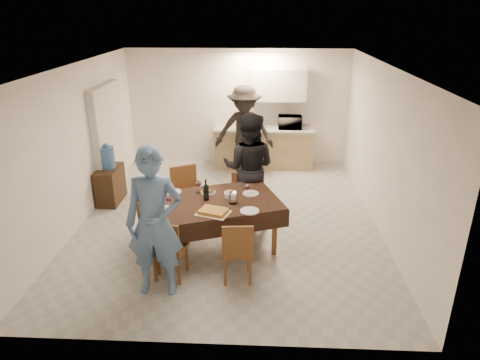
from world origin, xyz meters
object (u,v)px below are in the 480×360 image
object	(u,v)px
console	(110,185)
person_near	(155,223)
person_kitchen	(244,131)
microwave	(290,122)
water_pitcher	(233,198)
savoury_tart	(213,211)
person_far	(249,168)
water_jug	(107,158)
dining_table	(209,204)
wine_bottle	(206,190)

from	to	relation	value
console	person_near	world-z (taller)	person_near
person_kitchen	microwave	bearing A→B (deg)	24.19
microwave	person_kitchen	distance (m)	1.10
console	water_pitcher	size ratio (longest dim) A/B	4.01
savoury_tart	person_far	distance (m)	1.50
water_jug	water_pitcher	bearing A→B (deg)	-34.56
console	dining_table	bearing A→B (deg)	-38.01
dining_table	person_far	distance (m)	1.20
water_jug	microwave	xyz separation A→B (m)	(3.45, 2.07, 0.18)
console	water_jug	size ratio (longest dim) A/B	1.81
console	person_far	size ratio (longest dim) A/B	0.39
savoury_tart	console	bearing A→B (deg)	137.35
person_kitchen	dining_table	bearing A→B (deg)	-96.84
microwave	person_near	world-z (taller)	person_near
person_far	microwave	bearing A→B (deg)	-98.30
wine_bottle	savoury_tart	xyz separation A→B (m)	(0.15, -0.43, -0.13)
wine_bottle	person_kitchen	bearing A→B (deg)	82.17
person_kitchen	person_far	bearing A→B (deg)	-85.73
dining_table	microwave	size ratio (longest dim) A/B	4.48
savoury_tart	person_near	size ratio (longest dim) A/B	0.22
microwave	person_kitchen	size ratio (longest dim) A/B	0.27
savoury_tart	microwave	bearing A→B (deg)	72.38
person_far	water_jug	bearing A→B (deg)	-2.74
water_jug	person_near	size ratio (longest dim) A/B	0.21
dining_table	microwave	bearing A→B (deg)	49.12
microwave	person_near	xyz separation A→B (m)	(-1.94, -4.73, -0.08)
console	person_near	xyz separation A→B (m)	(1.51, -2.66, 0.64)
microwave	person_near	bearing A→B (deg)	67.70
console	water_jug	bearing A→B (deg)	0.00
person_far	water_pitcher	bearing A→B (deg)	89.10
person_near	person_kitchen	xyz separation A→B (m)	(0.94, 4.28, -0.01)
wine_bottle	microwave	distance (m)	3.90
savoury_tart	person_kitchen	distance (m)	3.62
water_jug	console	bearing A→B (deg)	0.00
console	person_far	distance (m)	2.74
dining_table	person_kitchen	distance (m)	3.26
wine_bottle	person_near	size ratio (longest dim) A/B	0.17
water_pitcher	person_far	xyz separation A→B (m)	(0.20, 1.10, 0.05)
water_jug	person_far	distance (m)	2.67
person_far	console	bearing A→B (deg)	-2.74
water_jug	water_pitcher	world-z (taller)	water_jug
person_near	water_pitcher	bearing A→B (deg)	46.11
dining_table	savoury_tart	bearing A→B (deg)	-95.46
dining_table	person_near	distance (m)	1.21
microwave	person_near	size ratio (longest dim) A/B	0.26
dining_table	console	size ratio (longest dim) A/B	3.17
water_jug	savoury_tart	world-z (taller)	water_jug
savoury_tart	person_near	world-z (taller)	person_near
microwave	person_far	distance (m)	2.76
dining_table	wine_bottle	bearing A→B (deg)	114.80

